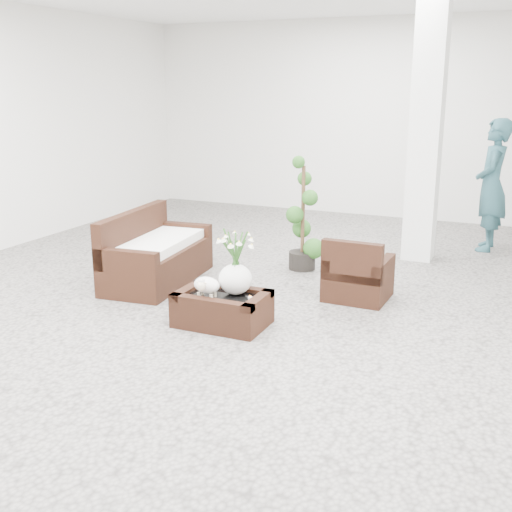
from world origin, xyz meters
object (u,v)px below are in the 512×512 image
at_px(coffee_table, 222,310).
at_px(topiary, 303,215).
at_px(loveseat, 157,248).
at_px(armchair, 359,268).

xyz_separation_m(coffee_table, topiary, (0.05, 2.23, 0.57)).
distance_m(loveseat, topiary, 1.93).
height_order(armchair, topiary, topiary).
bearing_deg(coffee_table, topiary, 88.75).
bearing_deg(armchair, coffee_table, 54.43).
xyz_separation_m(loveseat, topiary, (1.43, 1.25, 0.30)).
distance_m(coffee_table, armchair, 1.73).
relative_size(armchair, loveseat, 0.44).
height_order(coffee_table, topiary, topiary).
bearing_deg(topiary, armchair, -41.10).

